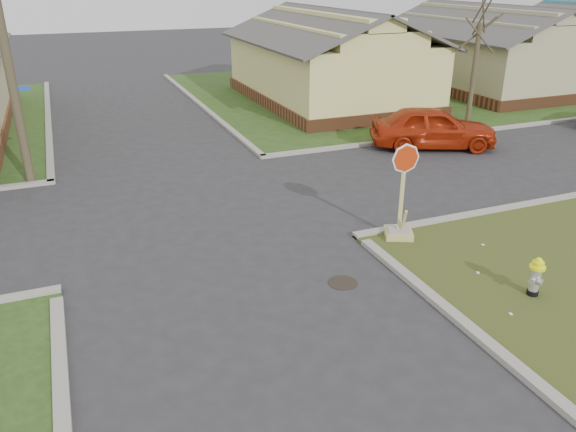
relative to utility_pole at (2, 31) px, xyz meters
name	(u,v)px	position (x,y,z in m)	size (l,w,h in m)	color
ground	(239,292)	(4.20, -8.90, -4.66)	(120.00, 120.00, 0.00)	#2B2A2D
verge_far_right	(491,81)	(26.20, 9.10, -4.64)	(37.00, 19.00, 0.05)	#274318
curbs	(187,208)	(4.20, -3.90, -4.66)	(80.00, 40.00, 0.12)	gray
manhole	(343,283)	(6.40, -9.40, -4.66)	(0.64, 0.64, 0.01)	black
side_house_yellow	(329,59)	(14.20, 7.60, -2.47)	(7.60, 11.60, 4.70)	brown
side_house_tan	(487,49)	(24.20, 7.60, -2.47)	(7.60, 11.60, 4.70)	brown
utility_pole	(2,31)	(0.00, 0.00, 0.00)	(1.80, 0.28, 9.00)	#3A3321
tree_mid_right	(474,74)	(18.20, 1.30, -2.51)	(0.22, 0.22, 4.20)	#3A3321
fire_hydrant	(536,274)	(9.81, -11.38, -4.14)	(0.32, 0.32, 0.86)	black
stop_sign	(400,217)	(8.74, -7.91, -4.08)	(0.69, 0.68, 2.45)	tan
red_sedan	(433,127)	(14.29, -1.46, -3.86)	(1.88, 4.68, 1.59)	#A8260C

